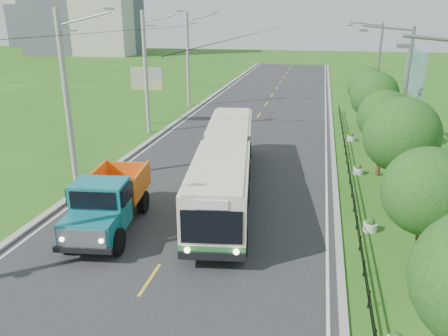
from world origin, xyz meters
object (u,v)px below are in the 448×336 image
(pole_far, at_px, (188,59))
(tree_fourth, at_px, (385,119))
(pole_near, at_px, (67,98))
(tree_second, at_px, (427,195))
(streetlight_mid, at_px, (402,99))
(planter_near, at_px, (370,225))
(streetlight_far, at_px, (376,71))
(planter_far, at_px, (351,137))
(tree_back, at_px, (367,88))
(billboard_right, at_px, (413,79))
(dump_truck, at_px, (108,199))
(bus, at_px, (226,161))
(pole_mid, at_px, (146,73))
(planter_mid, at_px, (358,170))
(billboard_left, at_px, (147,82))
(tree_third, at_px, (402,139))
(tree_fifth, at_px, (375,98))

(pole_far, relative_size, tree_fourth, 1.85)
(pole_near, height_order, tree_second, pole_near)
(streetlight_mid, xyz_separation_m, planter_near, (-2.04, -8.00, -4.62))
(streetlight_far, height_order, planter_far, streetlight_far)
(tree_back, relative_size, streetlight_far, 0.61)
(billboard_right, xyz_separation_m, dump_truck, (-15.69, -16.39, -3.80))
(pole_near, xyz_separation_m, planter_far, (16.86, 13.00, -4.81))
(pole_near, height_order, pole_far, same)
(planter_near, height_order, planter_far, same)
(tree_second, relative_size, bus, 0.32)
(bus, bearing_deg, pole_mid, 119.73)
(dump_truck, bearing_deg, planter_mid, 33.29)
(billboard_left, height_order, dump_truck, billboard_left)
(tree_third, height_order, tree_fifth, tree_third)
(billboard_right, distance_m, dump_truck, 23.01)
(tree_fifth, height_order, dump_truck, tree_fifth)
(tree_back, xyz_separation_m, billboard_right, (2.44, -6.14, 1.69))
(tree_fifth, xyz_separation_m, tree_back, (-0.00, 6.00, -0.20))
(tree_second, distance_m, tree_fifth, 18.00)
(pole_near, bearing_deg, tree_back, 43.41)
(tree_third, relative_size, tree_fifth, 1.03)
(tree_fourth, xyz_separation_m, billboard_left, (-19.36, 9.86, 0.28))
(tree_back, bearing_deg, pole_near, -136.59)
(streetlight_far, bearing_deg, pole_near, -134.86)
(tree_back, distance_m, planter_near, 20.46)
(tree_fifth, bearing_deg, pole_far, 144.64)
(pole_mid, distance_m, billboard_right, 20.59)
(pole_mid, distance_m, planter_mid, 18.88)
(streetlight_mid, bearing_deg, pole_far, 134.86)
(tree_fourth, relative_size, tree_fifth, 0.93)
(pole_far, xyz_separation_m, streetlight_far, (18.90, -5.00, -0.19))
(planter_near, bearing_deg, tree_fifth, 84.92)
(pole_far, distance_m, streetlight_mid, 26.80)
(tree_third, bearing_deg, planter_near, -120.41)
(tree_third, xyz_separation_m, billboard_right, (2.44, 11.86, 1.36))
(tree_fourth, xyz_separation_m, planter_mid, (-1.26, -0.14, -3.30))
(pole_mid, distance_m, pole_far, 12.00)
(pole_near, xyz_separation_m, billboard_right, (20.56, 11.00, 0.25))
(tree_second, distance_m, tree_back, 24.00)
(pole_mid, height_order, planter_far, pole_mid)
(billboard_left, xyz_separation_m, bus, (10.53, -14.89, -1.96))
(tree_second, height_order, streetlight_mid, streetlight_mid)
(billboard_left, bearing_deg, pole_mid, -67.58)
(pole_mid, xyz_separation_m, planter_near, (16.86, -15.00, -4.81))
(tree_third, bearing_deg, billboard_right, 78.36)
(tree_second, bearing_deg, pole_mid, 133.85)
(billboard_right, xyz_separation_m, bus, (-11.27, -10.89, -3.44))
(tree_fourth, height_order, tree_back, tree_back)
(tree_second, xyz_separation_m, planter_near, (-1.26, 3.86, -3.23))
(pole_near, bearing_deg, pole_far, 90.00)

